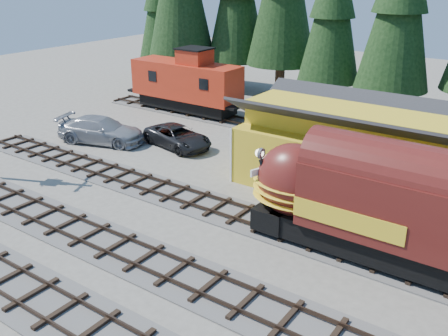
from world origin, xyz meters
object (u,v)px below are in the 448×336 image
Objects in this scene: depot at (348,141)px; caboose at (187,83)px; locomotive at (413,218)px; pickup_truck_b at (101,130)px; pickup_truck_a at (178,137)px.

caboose is at bearing 157.30° from depot.
locomotive is 1.53× the size of caboose.
caboose is at bearing 149.19° from locomotive.
caboose is at bearing -17.80° from pickup_truck_b.
caboose is (-17.93, 7.50, -0.32)m from depot.
pickup_truck_a is (-12.71, -0.02, -2.18)m from depot.
locomotive reaches higher than pickup_truck_b.
pickup_truck_a is 5.82m from pickup_truck_b.
locomotive is at bearing -97.81° from pickup_truck_a.
caboose reaches higher than locomotive.
pickup_truck_a is at bearing -179.90° from depot.
pickup_truck_b is at bearing 170.34° from locomotive.
pickup_truck_a is (-18.25, 6.48, -1.73)m from locomotive.
caboose is 9.35m from pickup_truck_a.
depot is 1.95× the size of pickup_truck_b.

